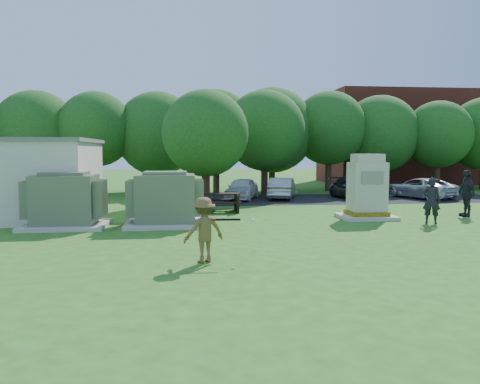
{
  "coord_description": "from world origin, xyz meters",
  "views": [
    {
      "loc": [
        -1.96,
        -13.45,
        2.84
      ],
      "look_at": [
        0.0,
        4.0,
        1.3
      ],
      "focal_mm": 35.0,
      "sensor_mm": 36.0,
      "label": 1
    }
  ],
  "objects": [
    {
      "name": "picnic_table",
      "position": [
        -0.58,
        8.25,
        0.55
      ],
      "size": [
        2.06,
        1.54,
        0.88
      ],
      "color": "black",
      "rests_on": "ground"
    },
    {
      "name": "batting_equipment",
      "position": [
        -0.98,
        -1.63,
        1.08
      ],
      "size": [
        1.26,
        0.32,
        0.14
      ],
      "color": "black",
      "rests_on": "ground"
    },
    {
      "name": "person_walking_right",
      "position": [
        10.08,
        5.55,
        1.02
      ],
      "size": [
        0.58,
        1.22,
        2.03
      ],
      "primitive_type": "imported",
      "rotation": [
        0.0,
        0.0,
        4.64
      ],
      "color": "#232428",
      "rests_on": "ground"
    },
    {
      "name": "car_white",
      "position": [
        1.2,
        13.78,
        0.64
      ],
      "size": [
        2.63,
        4.03,
        1.28
      ],
      "primitive_type": "imported",
      "rotation": [
        0.0,
        0.0,
        -0.33
      ],
      "color": "white",
      "rests_on": "ground"
    },
    {
      "name": "brick_building",
      "position": [
        18.0,
        27.0,
        4.0
      ],
      "size": [
        15.0,
        8.0,
        8.0
      ],
      "primitive_type": "cube",
      "color": "maroon",
      "rests_on": "ground"
    },
    {
      "name": "car_dark",
      "position": [
        7.8,
        13.31,
        0.61
      ],
      "size": [
        2.03,
        4.35,
        1.23
      ],
      "primitive_type": "imported",
      "rotation": [
        0.0,
        0.0,
        0.07
      ],
      "color": "black",
      "rests_on": "ground"
    },
    {
      "name": "batter",
      "position": [
        -1.56,
        -1.63,
        0.84
      ],
      "size": [
        1.23,
        0.98,
        1.67
      ],
      "primitive_type": "imported",
      "rotation": [
        0.0,
        0.0,
        3.52
      ],
      "color": "brown",
      "rests_on": "ground"
    },
    {
      "name": "tree_row",
      "position": [
        1.75,
        18.5,
        4.15
      ],
      "size": [
        41.3,
        13.3,
        7.3
      ],
      "color": "#47301E",
      "rests_on": "ground"
    },
    {
      "name": "parking_strip",
      "position": [
        7.0,
        13.5,
        0.01
      ],
      "size": [
        20.0,
        6.0,
        0.01
      ],
      "primitive_type": "cube",
      "color": "#232326",
      "rests_on": "ground"
    },
    {
      "name": "car_silver_a",
      "position": [
        3.64,
        13.9,
        0.63
      ],
      "size": [
        2.41,
        4.07,
        1.27
      ],
      "primitive_type": "imported",
      "rotation": [
        0.0,
        0.0,
        2.84
      ],
      "color": "#AAA9AE",
      "rests_on": "ground"
    },
    {
      "name": "person_by_generator",
      "position": [
        7.51,
        3.76,
        0.91
      ],
      "size": [
        0.79,
        0.73,
        1.82
      ],
      "primitive_type": "imported",
      "rotation": [
        0.0,
        0.0,
        2.55
      ],
      "color": "black",
      "rests_on": "ground"
    },
    {
      "name": "ground",
      "position": [
        0.0,
        0.0,
        0.0
      ],
      "size": [
        120.0,
        120.0,
        0.0
      ],
      "primitive_type": "plane",
      "color": "#2D6619",
      "rests_on": "ground"
    },
    {
      "name": "transformer_left",
      "position": [
        -6.5,
        4.5,
        0.97
      ],
      "size": [
        3.0,
        2.4,
        2.07
      ],
      "color": "beige",
      "rests_on": "ground"
    },
    {
      "name": "generator_cabinet",
      "position": [
        5.53,
        5.39,
        1.19
      ],
      "size": [
        2.23,
        1.83,
        2.72
      ],
      "color": "beige",
      "rests_on": "ground"
    },
    {
      "name": "transformer_right",
      "position": [
        -2.8,
        4.5,
        0.97
      ],
      "size": [
        3.0,
        2.4,
        2.07
      ],
      "color": "beige",
      "rests_on": "ground"
    },
    {
      "name": "car_silver_b",
      "position": [
        11.93,
        13.24,
        0.61
      ],
      "size": [
        3.64,
        4.86,
        1.23
      ],
      "primitive_type": "imported",
      "rotation": [
        0.0,
        0.0,
        3.55
      ],
      "color": "silver",
      "rests_on": "ground"
    }
  ]
}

